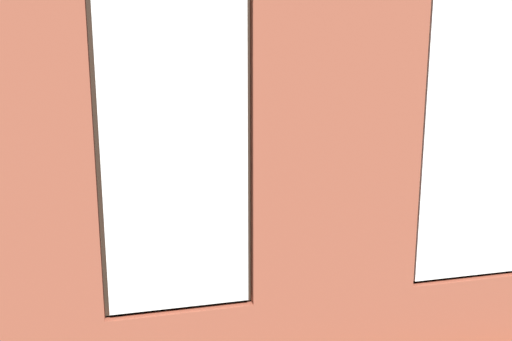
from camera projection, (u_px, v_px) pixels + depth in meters
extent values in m
cube|color=brown|center=(247.00, 254.00, 6.35)|extent=(6.63, 6.28, 0.10)
cube|color=brown|center=(336.00, 168.00, 3.41)|extent=(1.20, 0.16, 3.15)
cube|color=brown|center=(460.00, 317.00, 3.90)|extent=(0.96, 0.16, 0.68)
cube|color=white|center=(479.00, 140.00, 3.59)|extent=(0.90, 0.03, 2.07)
cube|color=#38281E|center=(473.00, 139.00, 3.65)|extent=(0.96, 0.04, 2.13)
cube|color=white|center=(176.00, 151.00, 3.08)|extent=(0.90, 0.03, 2.07)
cube|color=#38281E|center=(175.00, 149.00, 3.14)|extent=(0.96, 0.04, 2.13)
cube|color=olive|center=(327.00, 289.00, 3.68)|extent=(3.33, 0.24, 0.06)
cube|color=black|center=(334.00, 72.00, 3.37)|extent=(0.49, 0.03, 0.67)
cube|color=teal|center=(333.00, 72.00, 3.38)|extent=(0.43, 0.01, 0.61)
cube|color=black|center=(320.00, 305.00, 4.38)|extent=(1.88, 0.85, 0.42)
cube|color=black|center=(336.00, 277.00, 3.99)|extent=(1.88, 0.24, 0.38)
cube|color=black|center=(406.00, 264.00, 4.51)|extent=(0.22, 0.85, 0.24)
cube|color=black|center=(227.00, 282.00, 4.12)|extent=(0.22, 0.85, 0.24)
cube|color=#232326|center=(357.00, 271.00, 4.45)|extent=(0.66, 0.65, 0.12)
cube|color=#232326|center=(280.00, 279.00, 4.28)|extent=(0.66, 0.65, 0.12)
cube|color=black|center=(409.00, 223.00, 6.79)|extent=(0.98, 1.90, 0.42)
cube|color=black|center=(433.00, 194.00, 6.77)|extent=(0.37, 1.86, 0.38)
cube|color=black|center=(385.00, 188.00, 7.52)|extent=(0.86, 0.28, 0.24)
cube|color=black|center=(443.00, 218.00, 5.95)|extent=(0.86, 0.28, 0.24)
cube|color=#232326|center=(396.00, 198.00, 7.07)|extent=(0.69, 0.69, 0.12)
cube|color=#232326|center=(420.00, 211.00, 6.39)|extent=(0.69, 0.69, 0.12)
cube|color=tan|center=(245.00, 208.00, 6.70)|extent=(1.45, 0.70, 0.04)
cube|color=tan|center=(286.00, 215.00, 7.18)|extent=(0.07, 0.07, 0.42)
cube|color=tan|center=(193.00, 222.00, 6.86)|extent=(0.07, 0.07, 0.42)
cube|color=tan|center=(299.00, 227.00, 6.62)|extent=(0.07, 0.07, 0.42)
cube|color=tan|center=(199.00, 235.00, 6.31)|extent=(0.07, 0.07, 0.42)
cylinder|color=#4C4C51|center=(255.00, 205.00, 6.61)|extent=(0.08, 0.08, 0.10)
cylinder|color=#B7333D|center=(230.00, 201.00, 6.72)|extent=(0.08, 0.08, 0.12)
cylinder|color=gray|center=(271.00, 199.00, 6.90)|extent=(0.13, 0.13, 0.10)
sphere|color=#337F38|center=(271.00, 190.00, 6.87)|extent=(0.16, 0.16, 0.16)
cube|color=#59595B|center=(245.00, 206.00, 6.69)|extent=(0.17, 0.05, 0.02)
cube|color=#B2B2B7|center=(214.00, 210.00, 6.49)|extent=(0.10, 0.18, 0.02)
cube|color=black|center=(25.00, 234.00, 6.06)|extent=(1.30, 0.42, 0.59)
cube|color=black|center=(23.00, 208.00, 6.00)|extent=(0.42, 0.20, 0.05)
cube|color=black|center=(22.00, 204.00, 5.99)|extent=(0.06, 0.04, 0.06)
cube|color=black|center=(20.00, 180.00, 5.93)|extent=(0.97, 0.04, 0.54)
cube|color=black|center=(20.00, 179.00, 5.95)|extent=(0.92, 0.01, 0.49)
cylinder|color=olive|center=(201.00, 206.00, 7.95)|extent=(0.47, 0.47, 0.28)
ellipsoid|color=silver|center=(200.00, 186.00, 7.89)|extent=(1.05, 1.05, 0.42)
ellipsoid|color=navy|center=(195.00, 180.00, 7.85)|extent=(0.44, 0.44, 0.18)
cylinder|color=beige|center=(344.00, 209.00, 8.04)|extent=(0.12, 0.12, 0.14)
cylinder|color=brown|center=(344.00, 199.00, 8.01)|extent=(0.02, 0.02, 0.18)
ellipsoid|color=#3D8E42|center=(345.00, 187.00, 7.97)|extent=(0.24, 0.24, 0.22)
cylinder|color=gray|center=(354.00, 190.00, 8.93)|extent=(0.30, 0.30, 0.31)
cylinder|color=brown|center=(354.00, 173.00, 8.87)|extent=(0.05, 0.05, 0.31)
cone|color=#3D8E42|center=(346.00, 156.00, 8.79)|extent=(0.43, 0.17, 0.41)
cone|color=#3D8E42|center=(361.00, 158.00, 8.65)|extent=(0.18, 0.45, 0.38)
cone|color=#3D8E42|center=(363.00, 155.00, 8.84)|extent=(0.40, 0.15, 0.43)
cone|color=#3D8E42|center=(353.00, 153.00, 8.93)|extent=(0.18, 0.37, 0.45)
cylinder|color=gray|center=(62.00, 277.00, 5.17)|extent=(0.28, 0.28, 0.28)
cylinder|color=brown|center=(61.00, 259.00, 5.14)|extent=(0.04, 0.04, 0.11)
ellipsoid|color=#1E5B28|center=(59.00, 230.00, 5.07)|extent=(0.57, 0.57, 0.54)
cylinder|color=#47423D|center=(457.00, 295.00, 4.72)|extent=(0.33, 0.33, 0.31)
cylinder|color=brown|center=(460.00, 265.00, 4.66)|extent=(0.06, 0.06, 0.28)
cone|color=#1E5B28|center=(445.00, 227.00, 4.51)|extent=(0.55, 0.23, 0.63)
cone|color=#1E5B28|center=(480.00, 230.00, 4.40)|extent=(0.23, 0.55, 0.63)
cone|color=#1E5B28|center=(483.00, 226.00, 4.70)|extent=(0.64, 0.29, 0.55)
cone|color=#1E5B28|center=(454.00, 217.00, 4.77)|extent=(0.26, 0.54, 0.64)
cylinder|color=brown|center=(99.00, 296.00, 3.73)|extent=(0.06, 0.06, 0.39)
cone|color=#286B2D|center=(65.00, 237.00, 3.60)|extent=(0.53, 0.16, 0.65)
cone|color=#286B2D|center=(81.00, 247.00, 3.43)|extent=(0.33, 0.56, 0.63)
cone|color=#286B2D|center=(114.00, 246.00, 3.49)|extent=(0.44, 0.56, 0.60)
cone|color=#286B2D|center=(131.00, 239.00, 3.68)|extent=(0.61, 0.20, 0.59)
cone|color=#286B2D|center=(108.00, 227.00, 3.85)|extent=(0.33, 0.54, 0.65)
cone|color=#286B2D|center=(85.00, 229.00, 3.80)|extent=(0.34, 0.54, 0.64)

